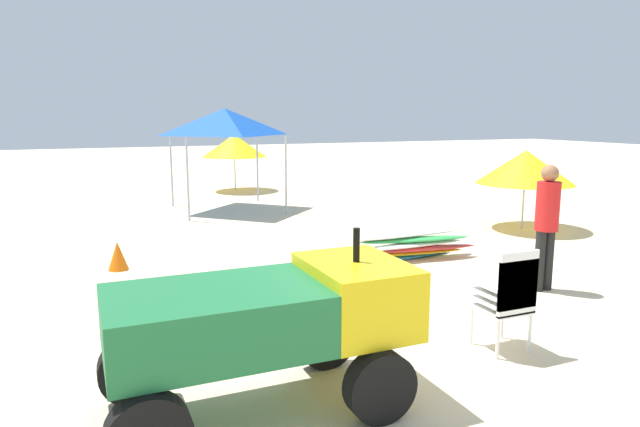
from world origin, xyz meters
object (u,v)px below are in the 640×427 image
popup_canopy (225,122)px  beach_umbrella_mid (234,146)px  surfboard_pile (408,246)px  beach_umbrella_far (525,167)px  utility_cart (269,320)px  traffic_cone_near (118,256)px  stacked_plastic_chairs (509,292)px  lifeguard_near_center (547,219)px

popup_canopy → beach_umbrella_mid: size_ratio=1.27×
surfboard_pile → beach_umbrella_far: beach_umbrella_far is taller
surfboard_pile → popup_canopy: (-1.58, 6.33, 2.03)m
popup_canopy → beach_umbrella_far: (5.33, -4.98, -0.93)m
utility_cart → traffic_cone_near: bearing=99.7°
stacked_plastic_chairs → popup_canopy: size_ratio=0.42×
popup_canopy → beach_umbrella_mid: (1.18, 3.64, -0.81)m
surfboard_pile → beach_umbrella_mid: 10.05m
utility_cart → popup_canopy: bearing=77.9°
utility_cart → surfboard_pile: (3.75, 3.82, -0.54)m
stacked_plastic_chairs → beach_umbrella_far: (4.85, 5.03, 0.70)m
stacked_plastic_chairs → popup_canopy: bearing=92.8°
popup_canopy → traffic_cone_near: size_ratio=5.69×
stacked_plastic_chairs → surfboard_pile: stacked_plastic_chairs is taller
lifeguard_near_center → beach_umbrella_mid: (-1.25, 12.17, 0.44)m
utility_cart → lifeguard_near_center: size_ratio=1.43×
utility_cart → beach_umbrella_far: beach_umbrella_far is taller
surfboard_pile → traffic_cone_near: 4.80m
lifeguard_near_center → beach_umbrella_mid: size_ratio=0.86×
surfboard_pile → utility_cart: bearing=-134.5°
surfboard_pile → lifeguard_near_center: lifeguard_near_center is taller
beach_umbrella_far → popup_canopy: bearing=137.0°
popup_canopy → beach_umbrella_mid: popup_canopy is taller
beach_umbrella_far → surfboard_pile: bearing=-160.2°
surfboard_pile → beach_umbrella_mid: bearing=92.3°
utility_cart → popup_canopy: popup_canopy is taller
beach_umbrella_mid → traffic_cone_near: bearing=-116.0°
utility_cart → beach_umbrella_mid: bearing=76.3°
stacked_plastic_chairs → traffic_cone_near: stacked_plastic_chairs is taller
traffic_cone_near → surfboard_pile: bearing=-15.7°
stacked_plastic_chairs → beach_umbrella_mid: beach_umbrella_mid is taller
stacked_plastic_chairs → beach_umbrella_mid: bearing=87.1°
beach_umbrella_far → stacked_plastic_chairs: bearing=-133.9°
utility_cart → lifeguard_near_center: bearing=19.3°
utility_cart → surfboard_pile: bearing=45.5°
stacked_plastic_chairs → traffic_cone_near: 6.12m
popup_canopy → beach_umbrella_far: bearing=-43.0°
utility_cart → beach_umbrella_far: (7.50, 5.17, 0.56)m
stacked_plastic_chairs → lifeguard_near_center: size_ratio=0.62×
popup_canopy → traffic_cone_near: 6.22m
traffic_cone_near → utility_cart: bearing=-80.3°
surfboard_pile → traffic_cone_near: size_ratio=5.52×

